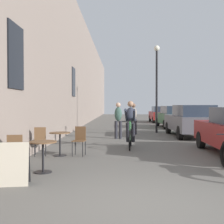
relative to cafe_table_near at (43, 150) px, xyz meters
name	(u,v)px	position (x,y,z in m)	size (l,w,h in m)	color
ground_plane	(150,205)	(2.23, -2.12, -0.52)	(88.00, 88.00, 0.00)	#5B5954
building_facade_left	(73,66)	(-1.22, 11.87, 3.58)	(0.54, 68.00, 8.20)	gray
cafe_table_near	(43,150)	(0.00, 0.00, 0.00)	(0.64, 0.64, 0.72)	black
cafe_chair_near_toward_street	(16,151)	(-0.61, -0.08, 0.00)	(0.44, 0.44, 0.89)	black
cafe_table_mid	(60,139)	(-0.06, 2.19, 0.00)	(0.64, 0.64, 0.72)	black
cafe_chair_mid_toward_street	(80,139)	(0.53, 2.27, 0.00)	(0.43, 0.43, 0.89)	black
cafe_chair_mid_toward_wall	(40,139)	(-0.65, 2.12, 0.00)	(0.46, 0.46, 0.89)	black
sandwich_board_sign	(15,163)	(-0.28, -1.02, -0.11)	(0.60, 0.46, 0.84)	black
cyclist_on_bicycle	(130,126)	(2.17, 3.95, 0.29)	(0.52, 1.76, 1.74)	black
pedestrian_near	(118,118)	(1.72, 6.72, 0.42)	(0.34, 0.25, 1.68)	#26262D
pedestrian_mid	(134,117)	(2.52, 8.68, 0.41)	(0.38, 0.30, 1.65)	#26262D
street_lamp	(157,77)	(3.87, 9.66, 2.59)	(0.32, 0.32, 4.90)	black
parked_car_second	(191,120)	(5.29, 7.67, 0.29)	(1.90, 4.40, 1.56)	#595960
parked_car_third	(173,116)	(5.45, 13.22, 0.25)	(1.91, 4.27, 1.50)	#23512D
parked_car_fourth	(160,114)	(5.46, 19.33, 0.23)	(1.73, 4.06, 1.44)	maroon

